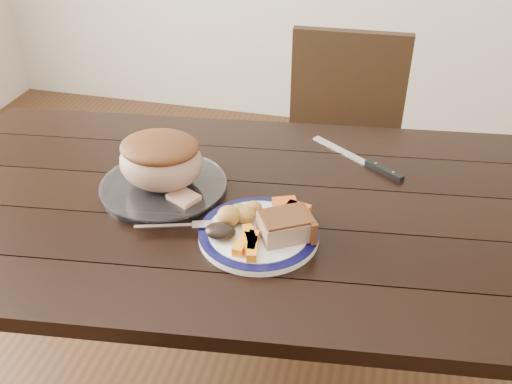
% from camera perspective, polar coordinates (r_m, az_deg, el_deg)
% --- Properties ---
extents(dining_table, '(1.70, 1.09, 0.75)m').
position_cam_1_polar(dining_table, '(1.49, -2.82, -3.76)').
color(dining_table, black).
rests_on(dining_table, ground).
extents(chair_far, '(0.43, 0.44, 0.93)m').
position_cam_1_polar(chair_far, '(2.14, 8.50, 4.30)').
color(chair_far, black).
rests_on(chair_far, ground).
extents(dinner_plate, '(0.28, 0.28, 0.02)m').
position_cam_1_polar(dinner_plate, '(1.31, 0.27, -4.22)').
color(dinner_plate, white).
rests_on(dinner_plate, dining_table).
extents(plate_rim, '(0.28, 0.28, 0.02)m').
position_cam_1_polar(plate_rim, '(1.30, 0.27, -3.93)').
color(plate_rim, '#0B0A36').
rests_on(plate_rim, dinner_plate).
extents(serving_platter, '(0.31, 0.31, 0.02)m').
position_cam_1_polar(serving_platter, '(1.48, -9.20, 0.42)').
color(serving_platter, white).
rests_on(serving_platter, dining_table).
extents(pork_slice, '(0.14, 0.13, 0.05)m').
position_cam_1_polar(pork_slice, '(1.27, 2.91, -3.46)').
color(pork_slice, '#A67F65').
rests_on(pork_slice, dinner_plate).
extents(roasted_potatoes, '(0.09, 0.09, 0.05)m').
position_cam_1_polar(roasted_potatoes, '(1.31, -1.70, -2.16)').
color(roasted_potatoes, gold).
rests_on(roasted_potatoes, dinner_plate).
extents(carrot_batons, '(0.06, 0.11, 0.02)m').
position_cam_1_polar(carrot_batons, '(1.25, -0.71, -5.12)').
color(carrot_batons, orange).
rests_on(carrot_batons, dinner_plate).
extents(pumpkin_wedges, '(0.10, 0.07, 0.04)m').
position_cam_1_polar(pumpkin_wedges, '(1.33, 3.50, -1.89)').
color(pumpkin_wedges, '#F5581B').
rests_on(pumpkin_wedges, dinner_plate).
extents(dark_mushroom, '(0.07, 0.05, 0.03)m').
position_cam_1_polar(dark_mushroom, '(1.27, -3.58, -3.93)').
color(dark_mushroom, black).
rests_on(dark_mushroom, dinner_plate).
extents(fork, '(0.17, 0.07, 0.00)m').
position_cam_1_polar(fork, '(1.32, -7.68, -3.39)').
color(fork, silver).
rests_on(fork, dinner_plate).
extents(roast_joint, '(0.21, 0.18, 0.14)m').
position_cam_1_polar(roast_joint, '(1.44, -9.47, 2.98)').
color(roast_joint, tan).
rests_on(roast_joint, serving_platter).
extents(cut_slice, '(0.09, 0.08, 0.02)m').
position_cam_1_polar(cut_slice, '(1.41, -7.25, -0.59)').
color(cut_slice, tan).
rests_on(cut_slice, serving_platter).
extents(carving_knife, '(0.27, 0.21, 0.01)m').
position_cam_1_polar(carving_knife, '(1.60, 11.59, 2.67)').
color(carving_knife, silver).
rests_on(carving_knife, dining_table).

